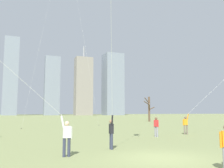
{
  "coord_description": "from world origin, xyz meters",
  "views": [
    {
      "loc": [
        -6.13,
        -9.51,
        2.04
      ],
      "look_at": [
        0.0,
        6.0,
        3.95
      ],
      "focal_mm": 39.27,
      "sensor_mm": 36.0,
      "label": 1
    }
  ],
  "objects_px": {
    "bystander_watching_nearby": "(156,126)",
    "bare_tree_left_of_center": "(149,108)",
    "kite_flyer_midfield_center_green": "(18,90)",
    "kite_flyer_midfield_left_yellow": "(111,57)",
    "kite_flyer_far_back_purple": "(211,98)"
  },
  "relations": [
    {
      "from": "bystander_watching_nearby",
      "to": "bare_tree_left_of_center",
      "type": "xyz_separation_m",
      "value": [
        15.79,
        28.3,
        1.94
      ]
    },
    {
      "from": "bystander_watching_nearby",
      "to": "bare_tree_left_of_center",
      "type": "height_order",
      "value": "bare_tree_left_of_center"
    },
    {
      "from": "kite_flyer_midfield_center_green",
      "to": "kite_flyer_midfield_left_yellow",
      "type": "bearing_deg",
      "value": 0.31
    },
    {
      "from": "kite_flyer_far_back_purple",
      "to": "bare_tree_left_of_center",
      "type": "bearing_deg",
      "value": 71.27
    },
    {
      "from": "bystander_watching_nearby",
      "to": "kite_flyer_midfield_center_green",
      "type": "bearing_deg",
      "value": -149.54
    },
    {
      "from": "kite_flyer_midfield_left_yellow",
      "to": "kite_flyer_far_back_purple",
      "type": "relative_size",
      "value": 1.63
    },
    {
      "from": "bystander_watching_nearby",
      "to": "bare_tree_left_of_center",
      "type": "bearing_deg",
      "value": 60.83
    },
    {
      "from": "bystander_watching_nearby",
      "to": "bare_tree_left_of_center",
      "type": "relative_size",
      "value": 0.31
    },
    {
      "from": "kite_flyer_midfield_left_yellow",
      "to": "bare_tree_left_of_center",
      "type": "bearing_deg",
      "value": 57.25
    },
    {
      "from": "kite_flyer_midfield_center_green",
      "to": "kite_flyer_midfield_left_yellow",
      "type": "distance_m",
      "value": 4.66
    },
    {
      "from": "bare_tree_left_of_center",
      "to": "kite_flyer_midfield_left_yellow",
      "type": "bearing_deg",
      "value": -122.75
    },
    {
      "from": "kite_flyer_midfield_center_green",
      "to": "kite_flyer_far_back_purple",
      "type": "height_order",
      "value": "kite_flyer_midfield_center_green"
    },
    {
      "from": "kite_flyer_midfield_center_green",
      "to": "bare_tree_left_of_center",
      "type": "relative_size",
      "value": 2.06
    },
    {
      "from": "kite_flyer_midfield_center_green",
      "to": "bare_tree_left_of_center",
      "type": "xyz_separation_m",
      "value": [
        26.56,
        34.63,
        -0.13
      ]
    },
    {
      "from": "bystander_watching_nearby",
      "to": "kite_flyer_far_back_purple",
      "type": "bearing_deg",
      "value": 4.41
    }
  ]
}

